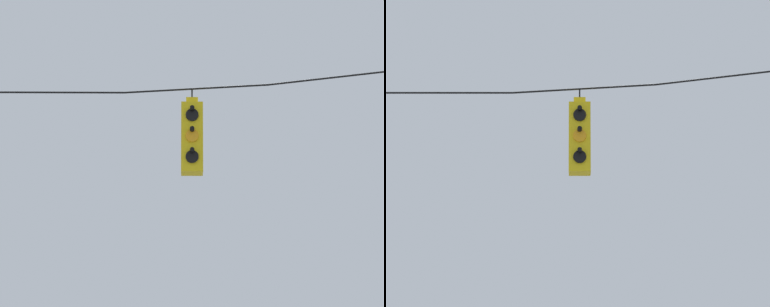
{
  "view_description": "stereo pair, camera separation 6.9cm",
  "coord_description": "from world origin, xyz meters",
  "views": [
    {
      "loc": [
        2.12,
        -10.94,
        2.2
      ],
      "look_at": [
        2.22,
        0.36,
        5.11
      ],
      "focal_mm": 70.0,
      "sensor_mm": 36.0,
      "label": 1
    },
    {
      "loc": [
        2.19,
        -10.94,
        2.2
      ],
      "look_at": [
        2.22,
        0.36,
        5.11
      ],
      "focal_mm": 70.0,
      "sensor_mm": 36.0,
      "label": 2
    }
  ],
  "objects": [
    {
      "name": "traffic_light_near_right_pole",
      "position": [
        2.22,
        0.36,
        5.37
      ],
      "size": [
        0.34,
        0.58,
        1.37
      ],
      "color": "yellow"
    },
    {
      "name": "span_wire",
      "position": [
        -0.0,
        0.36,
        6.39
      ],
      "size": [
        16.07,
        0.03,
        0.86
      ],
      "color": "black"
    }
  ]
}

